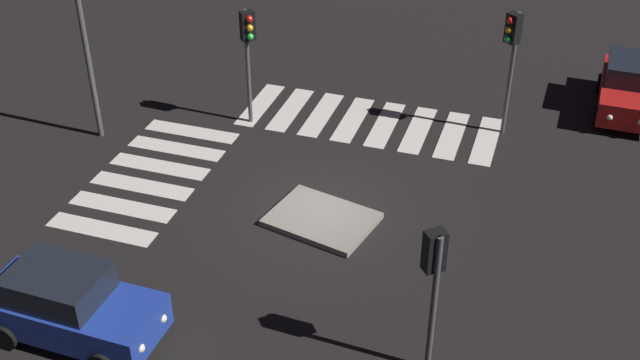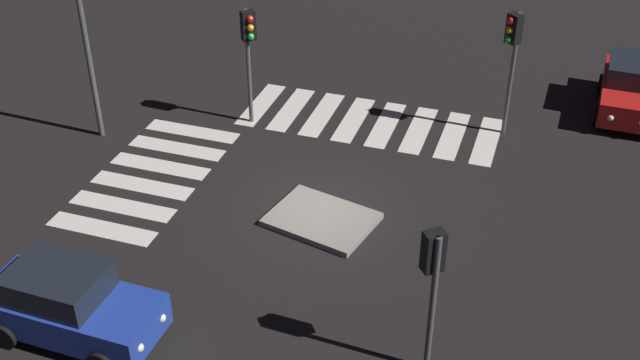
{
  "view_description": "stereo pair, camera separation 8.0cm",
  "coord_description": "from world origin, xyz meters",
  "px_view_note": "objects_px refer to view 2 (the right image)",
  "views": [
    {
      "loc": [
        -5.88,
        17.88,
        13.46
      ],
      "look_at": [
        0.0,
        0.0,
        1.0
      ],
      "focal_mm": 44.72,
      "sensor_mm": 36.0,
      "label": 1
    },
    {
      "loc": [
        -5.95,
        17.86,
        13.46
      ],
      "look_at": [
        0.0,
        0.0,
        1.0
      ],
      "focal_mm": 44.72,
      "sensor_mm": 36.0,
      "label": 2
    }
  ],
  "objects_px": {
    "traffic_light_south": "(513,45)",
    "traffic_light_east": "(249,40)",
    "car_red": "(629,88)",
    "car_blue": "(69,305)",
    "traffic_light_west": "(432,268)",
    "traffic_island": "(322,219)"
  },
  "relations": [
    {
      "from": "traffic_light_south",
      "to": "traffic_light_east",
      "type": "bearing_deg",
      "value": -40.48
    },
    {
      "from": "car_red",
      "to": "traffic_light_east",
      "type": "bearing_deg",
      "value": -66.27
    },
    {
      "from": "car_blue",
      "to": "traffic_light_west",
      "type": "bearing_deg",
      "value": 12.98
    },
    {
      "from": "car_red",
      "to": "traffic_light_south",
      "type": "bearing_deg",
      "value": -51.05
    },
    {
      "from": "car_blue",
      "to": "traffic_island",
      "type": "bearing_deg",
      "value": 56.87
    },
    {
      "from": "car_red",
      "to": "traffic_light_east",
      "type": "relative_size",
      "value": 1.05
    },
    {
      "from": "traffic_light_west",
      "to": "car_red",
      "type": "bearing_deg",
      "value": -56.07
    },
    {
      "from": "traffic_island",
      "to": "car_red",
      "type": "relative_size",
      "value": 0.76
    },
    {
      "from": "traffic_island",
      "to": "traffic_light_east",
      "type": "bearing_deg",
      "value": -49.14
    },
    {
      "from": "car_red",
      "to": "traffic_light_west",
      "type": "height_order",
      "value": "traffic_light_west"
    },
    {
      "from": "traffic_island",
      "to": "traffic_light_south",
      "type": "xyz_separation_m",
      "value": [
        -4.12,
        -6.61,
        3.14
      ]
    },
    {
      "from": "traffic_island",
      "to": "car_blue",
      "type": "relative_size",
      "value": 0.75
    },
    {
      "from": "car_red",
      "to": "car_blue",
      "type": "bearing_deg",
      "value": -36.62
    },
    {
      "from": "car_red",
      "to": "traffic_light_west",
      "type": "xyz_separation_m",
      "value": [
        4.17,
        14.06,
        1.92
      ]
    },
    {
      "from": "car_blue",
      "to": "car_red",
      "type": "bearing_deg",
      "value": 53.47
    },
    {
      "from": "traffic_island",
      "to": "traffic_light_south",
      "type": "distance_m",
      "value": 8.4
    },
    {
      "from": "traffic_light_west",
      "to": "traffic_light_south",
      "type": "xyz_separation_m",
      "value": [
        -0.24,
        -11.01,
        0.41
      ]
    },
    {
      "from": "car_red",
      "to": "traffic_light_south",
      "type": "relative_size",
      "value": 1.0
    },
    {
      "from": "traffic_island",
      "to": "traffic_light_west",
      "type": "distance_m",
      "value": 6.47
    },
    {
      "from": "traffic_light_east",
      "to": "traffic_light_south",
      "type": "distance_m",
      "value": 8.37
    },
    {
      "from": "car_blue",
      "to": "traffic_light_south",
      "type": "distance_m",
      "value": 15.31
    },
    {
      "from": "traffic_light_south",
      "to": "car_red",
      "type": "bearing_deg",
      "value": 163.71
    }
  ]
}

